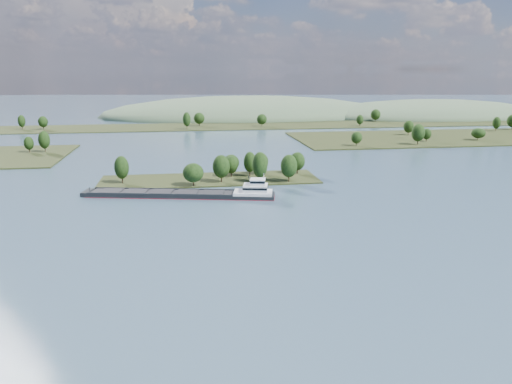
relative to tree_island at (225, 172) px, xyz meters
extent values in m
plane|color=#3A5064|center=(-7.06, -58.25, -4.19)|extent=(1800.00, 1800.00, 0.00)
cube|color=black|center=(-7.06, 1.75, -4.19)|extent=(100.00, 30.00, 1.20)
cylinder|color=black|center=(14.72, -9.46, -1.30)|extent=(0.50, 0.50, 4.57)
ellipsoid|color=black|center=(14.72, -9.46, 4.51)|extent=(6.92, 6.92, 11.76)
cylinder|color=black|center=(3.93, 11.52, -2.03)|extent=(0.50, 0.50, 3.10)
ellipsoid|color=black|center=(3.93, 11.52, 1.91)|extent=(7.87, 7.87, 7.98)
cylinder|color=black|center=(-2.26, -5.88, -1.56)|extent=(0.50, 0.50, 4.05)
ellipsoid|color=black|center=(-2.26, -5.88, 3.60)|extent=(7.80, 7.80, 10.42)
cylinder|color=black|center=(3.34, 5.26, -1.97)|extent=(0.50, 0.50, 3.23)
ellipsoid|color=black|center=(3.34, 5.26, 2.13)|extent=(6.62, 6.62, 8.30)
cylinder|color=black|center=(-14.90, -11.12, -1.96)|extent=(0.50, 0.50, 3.25)
ellipsoid|color=black|center=(-14.90, -11.12, 2.17)|extent=(9.12, 9.12, 8.36)
cylinder|color=black|center=(-46.11, -1.41, -1.57)|extent=(0.50, 0.50, 4.03)
ellipsoid|color=black|center=(-46.11, -1.41, 3.55)|extent=(6.49, 6.49, 10.36)
cylinder|color=black|center=(12.21, 5.40, -1.68)|extent=(0.50, 0.50, 3.82)
ellipsoid|color=black|center=(12.21, 5.40, 3.18)|extent=(5.93, 5.93, 9.82)
cylinder|color=black|center=(35.79, 7.58, -1.86)|extent=(0.50, 0.50, 3.45)
ellipsoid|color=black|center=(35.79, 7.58, 2.53)|extent=(7.37, 7.37, 8.88)
cylinder|color=black|center=(27.89, -9.40, -1.56)|extent=(0.50, 0.50, 4.05)
ellipsoid|color=black|center=(27.89, -9.40, 3.60)|extent=(7.61, 7.61, 10.42)
cylinder|color=black|center=(18.28, 8.91, -1.89)|extent=(0.50, 0.50, 3.39)
ellipsoid|color=black|center=(18.28, 8.91, 2.42)|extent=(6.87, 6.87, 8.71)
cylinder|color=black|center=(-102.13, 92.81, -1.27)|extent=(0.50, 0.50, 4.23)
ellipsoid|color=black|center=(-102.13, 92.81, 4.11)|extent=(6.89, 6.89, 10.88)
cylinder|color=black|center=(-111.14, 92.62, -1.80)|extent=(0.50, 0.50, 3.18)
ellipsoid|color=black|center=(-111.14, 92.62, 2.24)|extent=(5.77, 5.77, 8.17)
cube|color=black|center=(222.94, 121.75, -4.19)|extent=(320.00, 90.00, 1.60)
cylinder|color=black|center=(94.53, 88.60, -1.84)|extent=(0.50, 0.50, 3.09)
ellipsoid|color=black|center=(94.53, 88.60, 2.09)|extent=(7.17, 7.17, 7.95)
cylinder|color=black|center=(254.54, 157.10, -1.32)|extent=(0.50, 0.50, 4.12)
cylinder|color=black|center=(189.73, 102.21, -1.98)|extent=(0.50, 0.50, 2.80)
ellipsoid|color=black|center=(189.73, 102.21, 1.58)|extent=(9.78, 9.78, 7.21)
cylinder|color=black|center=(136.89, 87.57, -1.12)|extent=(0.50, 0.50, 4.52)
ellipsoid|color=black|center=(136.89, 87.57, 4.63)|extent=(8.80, 8.80, 11.63)
cylinder|color=black|center=(149.80, 100.77, -1.88)|extent=(0.50, 0.50, 3.01)
ellipsoid|color=black|center=(149.80, 100.77, 1.95)|extent=(6.34, 6.34, 7.75)
cylinder|color=black|center=(153.16, 136.50, -1.56)|extent=(0.50, 0.50, 3.64)
ellipsoid|color=black|center=(153.16, 136.50, 3.07)|extent=(7.82, 7.82, 9.37)
cylinder|color=black|center=(235.50, 150.14, -1.50)|extent=(0.50, 0.50, 3.78)
ellipsoid|color=black|center=(235.50, 150.14, 3.31)|extent=(6.46, 6.46, 9.72)
cube|color=black|center=(-7.06, 221.75, -4.19)|extent=(900.00, 60.00, 1.20)
cylinder|color=black|center=(-151.91, 220.25, -1.59)|extent=(0.50, 0.50, 3.98)
ellipsoid|color=black|center=(-151.91, 220.25, 3.47)|extent=(6.06, 6.06, 10.24)
cylinder|color=black|center=(137.89, 201.78, -1.93)|extent=(0.50, 0.50, 3.32)
ellipsoid|color=black|center=(137.89, 201.78, 2.29)|extent=(6.27, 6.27, 8.53)
cylinder|color=black|center=(-3.35, 224.01, -1.62)|extent=(0.50, 0.50, 3.93)
ellipsoid|color=black|center=(-3.35, 224.01, 3.38)|extent=(9.56, 9.56, 10.11)
cylinder|color=black|center=(166.04, 235.99, -1.60)|extent=(0.50, 0.50, 3.97)
ellipsoid|color=black|center=(166.04, 235.99, 3.46)|extent=(9.34, 9.34, 10.22)
cylinder|color=black|center=(-134.05, 217.21, -1.75)|extent=(0.50, 0.50, 3.68)
ellipsoid|color=black|center=(-134.05, 217.21, 2.93)|extent=(7.97, 7.97, 9.45)
cylinder|color=black|center=(51.44, 213.16, -1.80)|extent=(0.50, 0.50, 3.58)
ellipsoid|color=black|center=(51.44, 213.16, 2.76)|extent=(9.10, 9.10, 9.21)
cylinder|color=black|center=(-14.58, 201.69, -1.24)|extent=(0.50, 0.50, 4.69)
ellipsoid|color=black|center=(-14.58, 201.69, 4.72)|extent=(6.60, 6.60, 12.06)
ellipsoid|color=#445B3E|center=(252.94, 291.75, -4.19)|extent=(260.00, 140.00, 36.00)
ellipsoid|color=#445B3E|center=(52.94, 321.75, -4.19)|extent=(320.00, 160.00, 44.00)
cube|color=black|center=(-20.60, -27.09, -3.71)|extent=(76.24, 25.45, 2.09)
cube|color=maroon|center=(-20.60, -27.09, -4.14)|extent=(76.47, 25.68, 0.24)
cube|color=black|center=(-27.03, -20.92, -2.38)|extent=(57.60, 12.91, 0.76)
cube|color=black|center=(-29.01, -30.02, -2.38)|extent=(57.60, 12.91, 0.76)
cube|color=black|center=(-28.02, -25.47, -2.52)|extent=(57.49, 20.48, 0.28)
cube|color=black|center=(-48.43, -21.02, -2.24)|extent=(10.01, 9.43, 0.33)
cube|color=black|center=(-38.22, -23.25, -2.24)|extent=(10.01, 9.43, 0.33)
cube|color=black|center=(-28.02, -25.47, -2.24)|extent=(10.01, 9.43, 0.33)
cube|color=black|center=(-17.81, -27.69, -2.24)|extent=(10.01, 9.43, 0.33)
cube|color=black|center=(-7.61, -29.92, -2.24)|extent=(10.01, 9.43, 0.33)
cube|color=black|center=(-58.17, -18.90, -3.33)|extent=(4.60, 8.96, 1.90)
cylinder|color=black|center=(-57.24, -19.10, -2.00)|extent=(0.27, 0.27, 2.09)
cube|color=silver|center=(8.17, -33.35, -2.10)|extent=(16.79, 12.14, 1.14)
cube|color=silver|center=(9.09, -33.56, -0.20)|extent=(10.90, 9.44, 2.85)
cube|color=black|center=(9.09, -33.56, 0.18)|extent=(11.12, 9.67, 0.85)
cube|color=silver|center=(10.02, -33.76, 2.27)|extent=(6.78, 6.78, 2.09)
cube|color=black|center=(10.02, -33.76, 2.65)|extent=(7.01, 7.01, 0.76)
cube|color=silver|center=(10.02, -33.76, 3.41)|extent=(7.23, 7.23, 0.19)
cylinder|color=silver|center=(12.34, -34.26, 4.55)|extent=(0.23, 0.23, 2.47)
cylinder|color=black|center=(6.92, -30.17, 3.60)|extent=(0.56, 0.56, 1.14)
camera|label=1|loc=(-19.22, -224.62, 45.84)|focal=35.00mm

